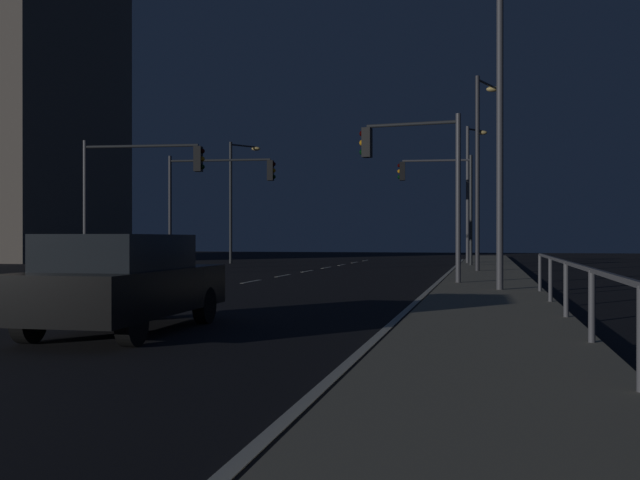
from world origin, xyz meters
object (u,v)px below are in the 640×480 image
at_px(car, 124,281).
at_px(street_lamp_corner, 236,190).
at_px(traffic_light_near_left, 439,188).
at_px(street_lamp_across_street, 480,156).
at_px(traffic_light_near_right, 138,179).
at_px(traffic_light_far_left, 216,188).
at_px(street_lamp_far_end, 470,182).
at_px(traffic_light_far_right, 414,166).
at_px(street_lamp_median, 503,107).

relative_size(car, street_lamp_corner, 0.61).
xyz_separation_m(car, traffic_light_near_left, (3.30, 26.57, 3.24)).
bearing_deg(street_lamp_across_street, traffic_light_near_right, -155.08).
xyz_separation_m(traffic_light_far_left, street_lamp_across_street, (12.38, -1.24, 1.06)).
xyz_separation_m(traffic_light_near_right, street_lamp_corner, (-1.68, 15.66, 0.62)).
bearing_deg(street_lamp_far_end, street_lamp_across_street, -86.32).
height_order(traffic_light_far_left, street_lamp_corner, street_lamp_corner).
bearing_deg(traffic_light_far_left, street_lamp_far_end, 35.62).
bearing_deg(traffic_light_far_right, street_lamp_corner, 124.62).
bearing_deg(street_lamp_corner, street_lamp_far_end, -0.31).
xyz_separation_m(traffic_light_far_right, street_lamp_corner, (-12.48, 18.08, 0.60)).
bearing_deg(traffic_light_near_right, street_lamp_corner, 96.14).
distance_m(traffic_light_near_left, traffic_light_far_left, 11.33).
distance_m(traffic_light_near_left, street_lamp_median, 17.80).
distance_m(street_lamp_far_end, street_lamp_corner, 13.82).
height_order(traffic_light_near_left, street_lamp_far_end, street_lamp_far_end).
xyz_separation_m(traffic_light_near_left, street_lamp_across_street, (2.08, -5.97, 0.94)).
distance_m(traffic_light_far_right, traffic_light_near_right, 11.06).
height_order(car, traffic_light_far_right, traffic_light_far_right).
xyz_separation_m(traffic_light_near_right, street_lamp_far_end, (12.13, 15.59, 0.86)).
xyz_separation_m(traffic_light_far_left, street_lamp_median, (13.05, -12.83, 1.02)).
height_order(traffic_light_far_right, traffic_light_near_right, traffic_light_far_right).
xyz_separation_m(car, street_lamp_corner, (-9.06, 30.33, 3.57)).
xyz_separation_m(traffic_light_far_left, traffic_light_near_right, (-0.38, -7.17, -0.17)).
bearing_deg(traffic_light_far_right, street_lamp_across_street, 76.78).
distance_m(traffic_light_near_right, street_lamp_median, 14.62).
bearing_deg(street_lamp_median, traffic_light_far_left, 135.47).
height_order(traffic_light_far_right, street_lamp_corner, street_lamp_corner).
bearing_deg(street_lamp_across_street, traffic_light_far_left, 174.27).
xyz_separation_m(car, street_lamp_across_street, (5.38, 20.60, 4.18)).
xyz_separation_m(car, traffic_light_near_right, (-7.37, 14.67, 2.95)).
height_order(car, traffic_light_near_right, traffic_light_near_right).
bearing_deg(street_lamp_median, car, -123.90).
bearing_deg(street_lamp_median, traffic_light_near_right, 157.11).
height_order(car, street_lamp_median, street_lamp_median).
distance_m(traffic_light_near_left, street_lamp_far_end, 4.01).
distance_m(street_lamp_corner, street_lamp_across_street, 17.43).
distance_m(traffic_light_far_left, street_lamp_corner, 8.75).
bearing_deg(car, traffic_light_near_right, 116.69).
relative_size(car, street_lamp_far_end, 0.59).
distance_m(car, traffic_light_far_right, 13.07).
relative_size(traffic_light_near_left, traffic_light_far_right, 1.07).
relative_size(traffic_light_far_left, traffic_light_far_right, 1.05).
xyz_separation_m(street_lamp_median, street_lamp_far_end, (-1.29, 21.26, -0.32)).
distance_m(car, street_lamp_corner, 31.86).
bearing_deg(car, traffic_light_far_right, 74.41).
bearing_deg(traffic_light_far_left, car, -72.23).
xyz_separation_m(traffic_light_near_left, street_lamp_median, (2.75, -17.57, 0.89)).
height_order(traffic_light_far_left, traffic_light_far_right, traffic_light_far_left).
xyz_separation_m(traffic_light_near_left, traffic_light_far_left, (-10.29, -4.73, -0.13)).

